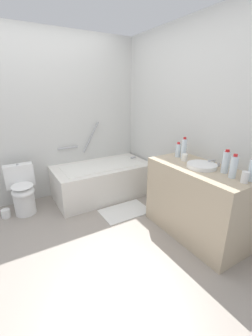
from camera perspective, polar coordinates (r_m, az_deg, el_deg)
name	(u,v)px	position (r m, az deg, el deg)	size (l,w,h in m)	color
ground_plane	(76,245)	(2.61, -13.05, -19.11)	(4.14, 4.14, 0.00)	#9E9389
wall_back_tiled	(38,120)	(3.48, -22.21, 11.72)	(3.54, 0.10, 2.44)	silver
wall_right_mirror	(191,124)	(2.95, 16.76, 11.16)	(0.10, 3.16, 2.44)	silver
bathtub	(102,179)	(3.51, -6.24, -2.90)	(1.50, 0.80, 1.14)	white
toilet	(23,191)	(3.29, -25.63, -5.54)	(0.37, 0.46, 0.68)	white
vanity_counter	(197,202)	(2.63, 18.15, -8.41)	(0.56, 1.17, 0.84)	tan
sink_basin	(202,166)	(2.45, 19.35, 0.58)	(0.31, 0.31, 0.04)	white
sink_faucet	(213,162)	(2.59, 22.05, 1.44)	(0.11, 0.15, 0.07)	#B2B2B7
water_bottle_0	(234,167)	(2.25, 26.53, 0.28)	(0.07, 0.07, 0.23)	silver
water_bottle_1	(226,162)	(2.36, 24.85, 1.45)	(0.07, 0.07, 0.24)	silver
water_bottle_2	(178,150)	(2.76, 13.58, 4.60)	(0.06, 0.06, 0.19)	silver
water_bottle_3	(184,149)	(2.69, 15.05, 4.97)	(0.06, 0.06, 0.26)	silver
water_bottle_4	(252,170)	(2.25, 30.32, -0.47)	(0.06, 0.06, 0.23)	silver
drinking_glass_0	(245,177)	(2.19, 28.89, -2.14)	(0.06, 0.06, 0.10)	white
drinking_glass_1	(185,157)	(2.62, 15.20, 2.71)	(0.07, 0.07, 0.08)	white
bath_mat	(125,211)	(3.13, -0.29, -11.31)	(0.67, 0.43, 0.01)	white
toilet_paper_roll	(6,213)	(3.39, -29.14, -10.43)	(0.11, 0.11, 0.12)	white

